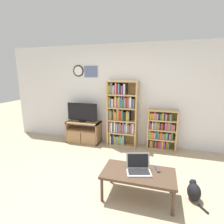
% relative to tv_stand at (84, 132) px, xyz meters
% --- Properties ---
extents(ground_plane, '(18.00, 18.00, 0.00)m').
position_rel_tv_stand_xyz_m(ground_plane, '(1.07, -2.01, -0.29)').
color(ground_plane, tan).
extents(wall_back, '(6.66, 0.09, 2.60)m').
position_rel_tv_stand_xyz_m(wall_back, '(1.06, 0.28, 1.01)').
color(wall_back, silver).
rests_on(wall_back, ground_plane).
extents(tv_stand, '(0.91, 0.43, 0.58)m').
position_rel_tv_stand_xyz_m(tv_stand, '(0.00, 0.00, 0.00)').
color(tv_stand, '#9E754C').
rests_on(tv_stand, ground_plane).
extents(television, '(0.84, 0.18, 0.51)m').
position_rel_tv_stand_xyz_m(television, '(-0.03, 0.01, 0.55)').
color(television, black).
rests_on(television, tv_stand).
extents(bookshelf_tall, '(0.76, 0.32, 1.69)m').
position_rel_tv_stand_xyz_m(bookshelf_tall, '(1.04, 0.09, 0.54)').
color(bookshelf_tall, tan).
rests_on(bookshelf_tall, ground_plane).
extents(bookshelf_short, '(0.70, 0.25, 1.01)m').
position_rel_tv_stand_xyz_m(bookshelf_short, '(2.06, 0.13, 0.20)').
color(bookshelf_short, tan).
rests_on(bookshelf_short, ground_plane).
extents(coffee_table, '(1.08, 0.56, 0.42)m').
position_rel_tv_stand_xyz_m(coffee_table, '(1.75, -1.81, 0.08)').
color(coffee_table, '#4C3828').
rests_on(coffee_table, ground_plane).
extents(laptop, '(0.42, 0.37, 0.26)m').
position_rel_tv_stand_xyz_m(laptop, '(1.74, -1.78, 0.19)').
color(laptop, '#B7BABC').
rests_on(laptop, coffee_table).
extents(remote_near_laptop, '(0.09, 0.17, 0.02)m').
position_rel_tv_stand_xyz_m(remote_near_laptop, '(2.02, -1.66, 0.13)').
color(remote_near_laptop, '#38383A').
rests_on(remote_near_laptop, coffee_table).
extents(cat, '(0.28, 0.40, 0.30)m').
position_rel_tv_stand_xyz_m(cat, '(2.56, -1.64, -0.16)').
color(cat, black).
rests_on(cat, ground_plane).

